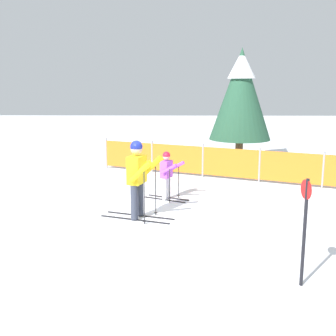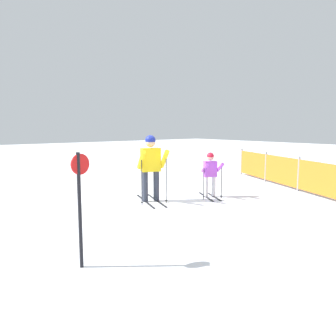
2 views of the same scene
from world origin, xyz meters
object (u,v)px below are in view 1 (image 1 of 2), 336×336
skier_child (167,171)px  trail_marker (305,221)px  skier_adult (138,173)px  conifer_far (241,93)px  safety_fence (230,163)px

skier_child → trail_marker: (2.01, -4.58, 0.25)m
skier_child → trail_marker: bearing=-40.0°
skier_adult → skier_child: skier_adult is taller
skier_child → trail_marker: size_ratio=0.77×
skier_adult → conifer_far: bearing=83.7°
conifer_far → skier_adult: bearing=-115.5°
skier_child → safety_fence: bearing=76.8°
skier_child → safety_fence: size_ratio=0.15×
safety_fence → conifer_far: (0.67, 2.78, 2.02)m
safety_fence → skier_adult: bearing=-122.9°
safety_fence → skier_child: bearing=-129.5°
skier_adult → safety_fence: (2.46, 3.80, -0.49)m
skier_adult → skier_child: (0.59, 1.54, -0.29)m
skier_adult → safety_fence: size_ratio=0.21×
conifer_far → skier_child: bearing=-116.7°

